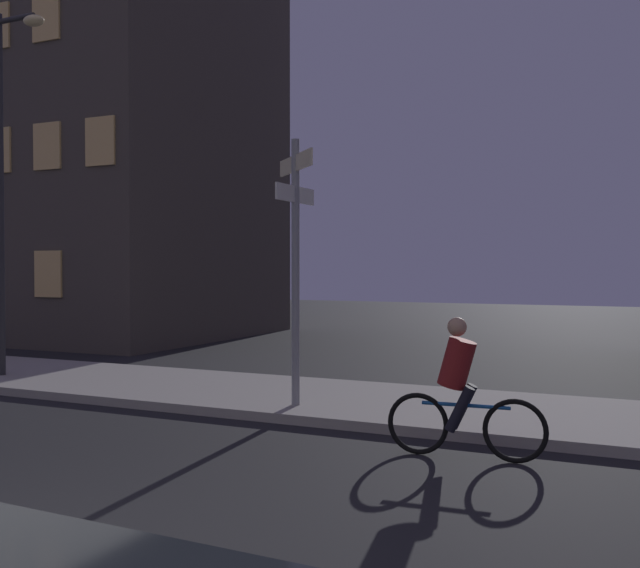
{
  "coord_description": "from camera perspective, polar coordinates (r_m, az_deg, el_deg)",
  "views": [
    {
      "loc": [
        4.51,
        -3.33,
        2.18
      ],
      "look_at": [
        -0.01,
        6.41,
        1.93
      ],
      "focal_mm": 41.18,
      "sensor_mm": 36.0,
      "label": 1
    }
  ],
  "objects": [
    {
      "name": "sidewalk_kerb",
      "position": [
        11.68,
        1.76,
        -9.08
      ],
      "size": [
        40.0,
        3.22,
        0.14
      ],
      "primitive_type": "cube",
      "color": "#9E9991",
      "rests_on": "ground_plane"
    },
    {
      "name": "street_lamp",
      "position": [
        15.09,
        -23.34,
        8.31
      ],
      "size": [
        1.21,
        0.28,
        6.77
      ],
      "color": "#2D2D30",
      "rests_on": "sidewalk_kerb"
    },
    {
      "name": "signpost",
      "position": [
        10.8,
        -1.92,
        2.77
      ],
      "size": [
        1.05,
        1.2,
        3.92
      ],
      "color": "gray",
      "rests_on": "sidewalk_kerb"
    },
    {
      "name": "building_left_block",
      "position": [
        25.57,
        -16.24,
        18.39
      ],
      "size": [
        8.72,
        8.56,
        19.41
      ],
      "color": "#4C443D",
      "rests_on": "ground_plane"
    },
    {
      "name": "cyclist",
      "position": [
        8.57,
        10.91,
        -8.32
      ],
      "size": [
        1.82,
        0.35,
        1.61
      ],
      "color": "black",
      "rests_on": "ground_plane"
    }
  ]
}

